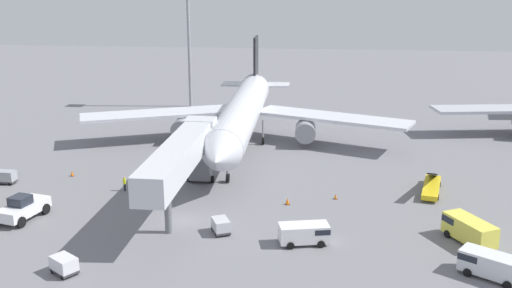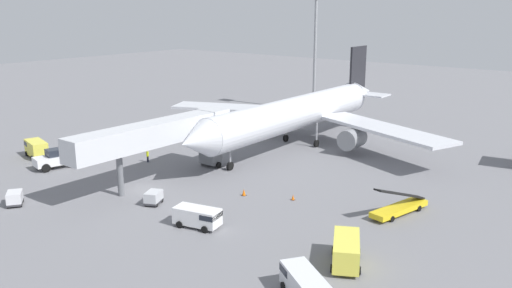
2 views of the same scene
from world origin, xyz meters
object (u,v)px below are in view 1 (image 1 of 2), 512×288
Objects in this scene: safety_cone_alpha at (288,201)px; safety_cone_charlie at (72,173)px; baggage_cart_mid_center at (221,225)px; baggage_cart_mid_left at (5,177)px; ground_crew_worker_foreground at (124,183)px; jet_bridge at (183,155)px; service_van_rear_right at (305,233)px; safety_cone_bravo at (336,196)px; airplane_at_gate at (243,112)px; belt_loader_truck at (432,186)px; service_van_near_center at (491,264)px; service_van_near_left at (468,229)px; apron_light_mast at (188,17)px; pushback_tug at (23,208)px; baggage_cart_mid_right at (64,265)px.

safety_cone_alpha is 27.47m from safety_cone_charlie.
safety_cone_charlie is (-20.93, 14.41, -0.45)m from baggage_cart_mid_center.
baggage_cart_mid_left is (-27.62, 10.90, 0.07)m from baggage_cart_mid_center.
jet_bridge is at bearing -27.26° from ground_crew_worker_foreground.
service_van_rear_right is (12.93, -7.44, -4.70)m from jet_bridge.
ground_crew_worker_foreground is at bearing -179.68° from safety_cone_bravo.
baggage_cart_mid_center is 3.62× the size of safety_cone_charlie.
belt_loader_truck is at bearing -35.44° from airplane_at_gate.
service_van_near_center is at bearing -18.37° from baggage_cart_mid_left.
jet_bridge reaches higher than service_van_near_left.
apron_light_mast is (-26.47, 45.71, 16.27)m from safety_cone_bravo.
service_van_near_center is at bearing -39.10° from safety_cone_alpha.
airplane_at_gate is 2.07× the size of apron_light_mast.
baggage_cart_mid_left is at bearing 167.99° from jet_bridge.
service_van_near_left is 14.89m from service_van_rear_right.
jet_bridge is 52.18m from apron_light_mast.
service_van_rear_right is (28.23, -2.43, -0.10)m from pushback_tug.
pushback_tug is 1.24× the size of service_van_rear_right.
belt_loader_truck is 10.22× the size of safety_cone_alpha.
belt_loader_truck is at bearing 34.85° from baggage_cart_mid_right.
jet_bridge reaches higher than pushback_tug.
baggage_cart_mid_center is at bearing -136.72° from safety_cone_bravo.
ground_crew_worker_foreground is at bearing -118.04° from airplane_at_gate.
baggage_cart_mid_right is 1.53× the size of ground_crew_worker_foreground.
safety_cone_alpha is (-17.23, 14.00, -0.80)m from service_van_near_center.
service_van_near_left is (1.08, -12.90, 0.49)m from belt_loader_truck.
service_van_near_center reaches higher than baggage_cart_mid_center.
baggage_cart_mid_center is at bearing -50.99° from jet_bridge.
ground_crew_worker_foreground is 2.75× the size of safety_cone_bravo.
safety_cone_alpha is 1.21× the size of safety_cone_bravo.
baggage_cart_mid_right is (-32.99, -22.97, 0.04)m from belt_loader_truck.
service_van_near_center reaches higher than safety_cone_alpha.
ground_crew_worker_foreground is 2.49× the size of safety_cone_charlie.
baggage_cart_mid_center is 9.95m from safety_cone_alpha.
baggage_cart_mid_right is at bearing -138.60° from safety_cone_bravo.
service_van_rear_right reaches higher than baggage_cart_mid_center.
jet_bridge is at bearing 169.11° from service_van_near_left.
ground_crew_worker_foreground is (-20.86, 11.53, -0.18)m from service_van_rear_right.
baggage_cart_mid_right is at bearing -51.13° from baggage_cart_mid_left.
baggage_cart_mid_center is (4.92, -6.07, -5.00)m from jet_bridge.
pushback_tug is 0.78× the size of belt_loader_truck.
pushback_tug is at bearing 175.09° from service_van_rear_right.
airplane_at_gate is 9.15× the size of service_van_near_center.
pushback_tug reaches higher than safety_cone_bravo.
jet_bridge reaches higher than belt_loader_truck.
pushback_tug is 1.12× the size of service_van_near_center.
baggage_cart_mid_center reaches higher than safety_cone_bravo.
safety_cone_charlie is at bearing 166.67° from safety_cone_alpha.
baggage_cart_mid_right is at bearing -145.15° from belt_loader_truck.
baggage_cart_mid_center is at bearing -2.98° from pushback_tug.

